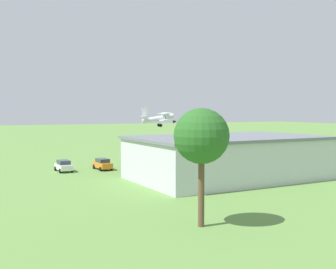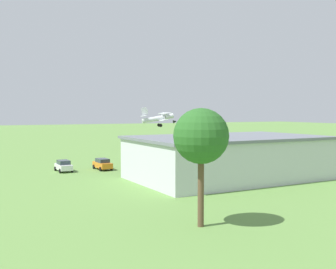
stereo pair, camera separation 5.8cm
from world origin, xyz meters
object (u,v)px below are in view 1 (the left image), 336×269
(person_near_hangar_door, at_px, (231,160))
(person_at_fence_line, at_px, (224,153))
(biplane, at_px, (159,118))
(tree_at_field_edge, at_px, (201,137))
(hangar, at_px, (228,157))
(car_silver, at_px, (233,157))
(car_red, at_px, (148,162))
(truck_box_grey, at_px, (190,153))
(car_orange, at_px, (103,164))
(car_white, at_px, (64,166))

(person_near_hangar_door, distance_m, person_at_fence_line, 9.47)
(biplane, xyz_separation_m, tree_at_field_edge, (16.63, 44.33, -0.65))
(hangar, height_order, car_silver, hangar)
(car_red, bearing_deg, biplane, -121.93)
(biplane, bearing_deg, hangar, 85.50)
(biplane, distance_m, tree_at_field_edge, 47.36)
(biplane, distance_m, person_at_fence_line, 13.90)
(truck_box_grey, height_order, tree_at_field_edge, tree_at_field_edge)
(person_at_fence_line, bearing_deg, truck_box_grey, 16.47)
(car_orange, bearing_deg, car_silver, 178.55)
(car_orange, height_order, person_near_hangar_door, car_orange)
(tree_at_field_edge, bearing_deg, car_silver, -127.80)
(hangar, relative_size, car_orange, 5.82)
(biplane, height_order, person_near_hangar_door, biplane)
(biplane, distance_m, car_silver, 16.03)
(hangar, bearing_deg, car_red, -71.47)
(car_red, bearing_deg, tree_at_field_edge, 73.82)
(car_silver, distance_m, person_at_fence_line, 5.69)
(car_white, bearing_deg, tree_at_field_edge, 96.04)
(car_silver, bearing_deg, person_near_hangar_door, 51.95)
(car_red, bearing_deg, car_orange, -1.79)
(person_near_hangar_door, bearing_deg, car_white, -8.91)
(hangar, relative_size, car_red, 5.79)
(hangar, relative_size, person_near_hangar_door, 15.94)
(biplane, distance_m, person_near_hangar_door, 17.41)
(car_white, bearing_deg, hangar, 139.32)
(biplane, bearing_deg, car_silver, 126.72)
(hangar, xyz_separation_m, truck_box_grey, (-3.83, -17.36, -1.24))
(truck_box_grey, bearing_deg, car_white, 4.61)
(person_at_fence_line, distance_m, tree_at_field_edge, 47.12)
(hangar, distance_m, person_at_fence_line, 23.62)
(car_orange, bearing_deg, car_red, 178.21)
(biplane, height_order, car_white, biplane)
(car_silver, xyz_separation_m, car_orange, (23.18, -0.59, 0.04))
(car_silver, xyz_separation_m, person_at_fence_line, (-1.76, -5.41, 0.06))
(biplane, relative_size, truck_box_grey, 1.03)
(car_white, xyz_separation_m, truck_box_grey, (-21.97, -1.77, 0.70))
(hangar, xyz_separation_m, person_near_hangar_door, (-8.35, -11.44, -2.01))
(car_orange, bearing_deg, person_at_fence_line, -169.06)
(car_silver, xyz_separation_m, truck_box_grey, (6.94, -2.84, 0.72))
(truck_box_grey, xyz_separation_m, person_near_hangar_door, (-4.52, 5.92, -0.77))
(biplane, relative_size, car_silver, 1.76)
(biplane, xyz_separation_m, car_white, (20.20, 10.61, -6.69))
(car_silver, bearing_deg, hangar, 53.44)
(car_white, xyz_separation_m, person_near_hangar_door, (-26.49, 4.15, -0.07))
(car_white, bearing_deg, truck_box_grey, -175.39)
(biplane, relative_size, car_orange, 1.84)
(biplane, relative_size, car_red, 1.83)
(hangar, bearing_deg, car_silver, -126.56)
(person_near_hangar_door, relative_size, person_at_fence_line, 0.89)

